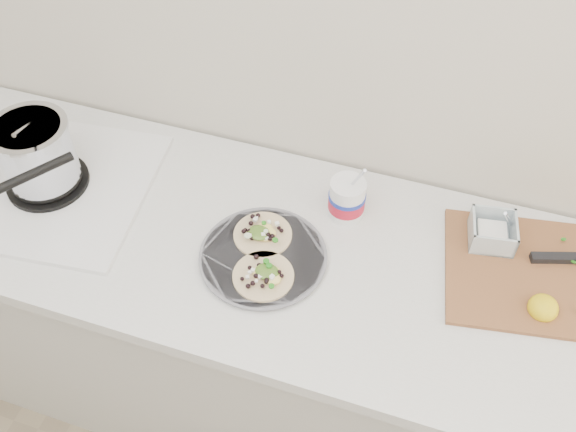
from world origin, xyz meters
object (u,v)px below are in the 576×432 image
(stove, at_px, (41,165))
(taco_plate, at_px, (263,255))
(cutboard, at_px, (547,268))
(tub, at_px, (348,196))

(stove, height_order, taco_plate, stove)
(stove, height_order, cutboard, stove)
(stove, distance_m, tub, 0.79)
(stove, bearing_deg, taco_plate, -10.48)
(taco_plate, bearing_deg, tub, 52.94)
(taco_plate, height_order, cutboard, cutboard)
(taco_plate, distance_m, cutboard, 0.67)
(taco_plate, distance_m, tub, 0.26)
(stove, bearing_deg, cutboard, -0.50)
(stove, relative_size, tub, 2.72)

